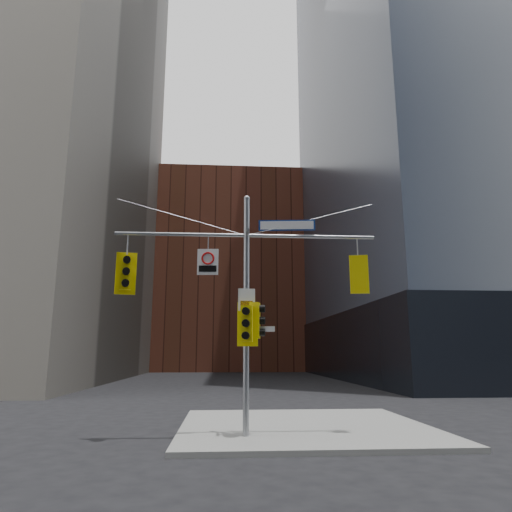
{
  "coord_description": "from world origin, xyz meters",
  "views": [
    {
      "loc": [
        -0.65,
        -11.62,
        2.46
      ],
      "look_at": [
        0.29,
        2.0,
        5.36
      ],
      "focal_mm": 32.0,
      "sensor_mm": 36.0,
      "label": 1
    }
  ],
  "objects": [
    {
      "name": "traffic_light_west_arm",
      "position": [
        -3.6,
        2.01,
        4.8
      ],
      "size": [
        0.61,
        0.56,
        1.29
      ],
      "rotation": [
        0.0,
        0.0,
        0.23
      ],
      "color": "yellow",
      "rests_on": "ground"
    },
    {
      "name": "street_blade_ew",
      "position": [
        0.45,
        2.0,
        3.14
      ],
      "size": [
        0.79,
        0.12,
        0.16
      ],
      "rotation": [
        0.0,
        0.0,
        -0.11
      ],
      "color": "silver",
      "rests_on": "ground"
    },
    {
      "name": "street_sign_blade",
      "position": [
        1.25,
        2.0,
        6.35
      ],
      "size": [
        1.76,
        0.23,
        0.34
      ],
      "rotation": [
        0.0,
        0.0,
        -0.1
      ],
      "color": "navy",
      "rests_on": "ground"
    },
    {
      "name": "regulatory_sign_arm",
      "position": [
        -1.18,
        1.97,
        5.18
      ],
      "size": [
        0.64,
        0.1,
        0.8
      ],
      "rotation": [
        0.0,
        0.0,
        -0.07
      ],
      "color": "silver",
      "rests_on": "ground"
    },
    {
      "name": "traffic_light_pole_side",
      "position": [
        0.32,
        1.99,
        3.39
      ],
      "size": [
        0.45,
        0.38,
        1.05
      ],
      "rotation": [
        0.0,
        0.0,
        1.37
      ],
      "color": "yellow",
      "rests_on": "ground"
    },
    {
      "name": "regulatory_sign_pole",
      "position": [
        0.0,
        1.88,
        3.98
      ],
      "size": [
        0.51,
        0.1,
        0.66
      ],
      "rotation": [
        0.0,
        0.0,
        0.13
      ],
      "color": "silver",
      "rests_on": "ground"
    },
    {
      "name": "ground",
      "position": [
        0.0,
        0.0,
        0.0
      ],
      "size": [
        160.0,
        160.0,
        0.0
      ],
      "primitive_type": "plane",
      "color": "black",
      "rests_on": "ground"
    },
    {
      "name": "sidewalk_corner",
      "position": [
        2.0,
        4.0,
        0.07
      ],
      "size": [
        8.0,
        8.0,
        0.15
      ],
      "primitive_type": "cube",
      "color": "gray",
      "rests_on": "ground"
    },
    {
      "name": "traffic_light_east_arm",
      "position": [
        3.47,
        1.99,
        4.8
      ],
      "size": [
        0.56,
        0.51,
        1.19
      ],
      "rotation": [
        0.0,
        0.0,
        2.94
      ],
      "color": "yellow",
      "rests_on": "ground"
    },
    {
      "name": "signal_assembly",
      "position": [
        0.0,
        1.99,
        4.42
      ],
      "size": [
        8.0,
        0.8,
        7.3
      ],
      "color": "gray",
      "rests_on": "ground"
    },
    {
      "name": "brick_midrise",
      "position": [
        0.0,
        58.0,
        14.0
      ],
      "size": [
        26.0,
        20.0,
        28.0
      ],
      "primitive_type": "cube",
      "color": "brown",
      "rests_on": "ground"
    },
    {
      "name": "street_blade_ns",
      "position": [
        0.0,
        2.45,
        2.8
      ],
      "size": [
        0.1,
        0.75,
        0.15
      ],
      "rotation": [
        0.0,
        0.0,
        0.09
      ],
      "color": "#145926",
      "rests_on": "ground"
    },
    {
      "name": "traffic_light_pole_front",
      "position": [
        0.0,
        1.73,
        3.28
      ],
      "size": [
        0.61,
        0.55,
        1.29
      ],
      "rotation": [
        0.0,
        0.0,
        -0.19
      ],
      "color": "yellow",
      "rests_on": "ground"
    }
  ]
}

